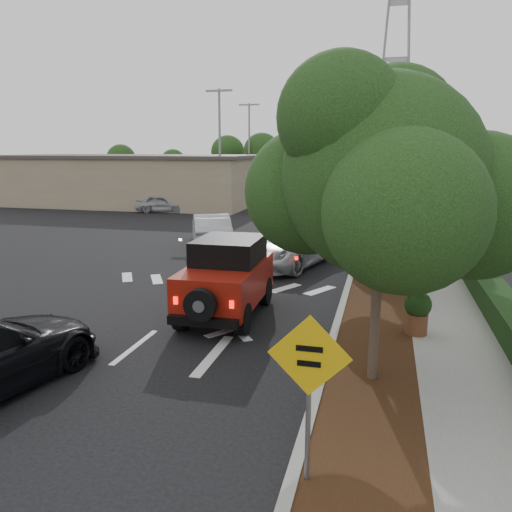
% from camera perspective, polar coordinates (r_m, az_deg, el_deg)
% --- Properties ---
extents(ground, '(120.00, 120.00, 0.00)m').
position_cam_1_polar(ground, '(12.59, -13.65, -10.05)').
color(ground, black).
rests_on(ground, ground).
extents(curb, '(0.20, 70.00, 0.15)m').
position_cam_1_polar(curb, '(22.72, 11.51, 0.19)').
color(curb, '#9E9B93').
rests_on(curb, ground).
extents(planting_strip, '(1.80, 70.00, 0.12)m').
position_cam_1_polar(planting_strip, '(22.69, 14.03, 0.02)').
color(planting_strip, black).
rests_on(planting_strip, ground).
extents(sidewalk, '(2.00, 70.00, 0.12)m').
position_cam_1_polar(sidewalk, '(22.77, 18.81, -0.23)').
color(sidewalk, gray).
rests_on(sidewalk, ground).
extents(hedge, '(0.80, 70.00, 0.80)m').
position_cam_1_polar(hedge, '(22.86, 22.37, 0.42)').
color(hedge, black).
rests_on(hedge, ground).
extents(commercial_building, '(22.00, 12.00, 4.00)m').
position_cam_1_polar(commercial_building, '(45.76, -13.93, 8.43)').
color(commercial_building, gray).
rests_on(commercial_building, ground).
extents(transmission_tower, '(7.00, 4.00, 28.00)m').
position_cam_1_polar(transmission_tower, '(58.41, 14.91, 7.14)').
color(transmission_tower, slate).
rests_on(transmission_tower, ground).
extents(street_tree_near, '(3.80, 3.80, 5.92)m').
position_cam_1_polar(street_tree_near, '(10.79, 13.08, -13.91)').
color(street_tree_near, black).
rests_on(street_tree_near, ground).
extents(street_tree_mid, '(3.20, 3.20, 5.32)m').
position_cam_1_polar(street_tree_mid, '(17.36, 13.77, -3.86)').
color(street_tree_mid, black).
rests_on(street_tree_mid, ground).
extents(street_tree_far, '(3.40, 3.40, 5.62)m').
position_cam_1_polar(street_tree_far, '(23.69, 14.06, 0.37)').
color(street_tree_far, black).
rests_on(street_tree_far, ground).
extents(light_pole_a, '(2.00, 0.22, 9.00)m').
position_cam_1_polar(light_pole_a, '(38.49, -4.04, 5.12)').
color(light_pole_a, slate).
rests_on(light_pole_a, ground).
extents(light_pole_b, '(2.00, 0.22, 9.00)m').
position_cam_1_polar(light_pole_b, '(50.20, -0.76, 6.79)').
color(light_pole_b, slate).
rests_on(light_pole_b, ground).
extents(red_jeep, '(2.02, 4.36, 2.21)m').
position_cam_1_polar(red_jeep, '(14.27, -3.19, -2.32)').
color(red_jeep, black).
rests_on(red_jeep, ground).
extents(silver_suv_ahead, '(4.34, 6.47, 1.65)m').
position_cam_1_polar(silver_suv_ahead, '(20.54, 3.70, 1.29)').
color(silver_suv_ahead, '#B6B9BF').
rests_on(silver_suv_ahead, ground).
extents(silver_sedan_oncoming, '(3.49, 5.12, 1.60)m').
position_cam_1_polar(silver_sedan_oncoming, '(24.64, -5.16, 3.02)').
color(silver_sedan_oncoming, '#ADB0B5').
rests_on(silver_sedan_oncoming, ground).
extents(parked_suv, '(4.09, 2.44, 1.30)m').
position_cam_1_polar(parked_suv, '(38.43, -10.70, 5.91)').
color(parked_suv, '#9A9BA1').
rests_on(parked_suv, ground).
extents(speed_hump_sign, '(1.14, 0.10, 2.43)m').
position_cam_1_polar(speed_hump_sign, '(6.94, 6.07, -13.53)').
color(speed_hump_sign, slate).
rests_on(speed_hump_sign, ground).
extents(terracotta_planter, '(0.67, 0.67, 1.17)m').
position_cam_1_polar(terracotta_planter, '(13.14, 17.99, -5.71)').
color(terracotta_planter, brown).
rests_on(terracotta_planter, ground).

